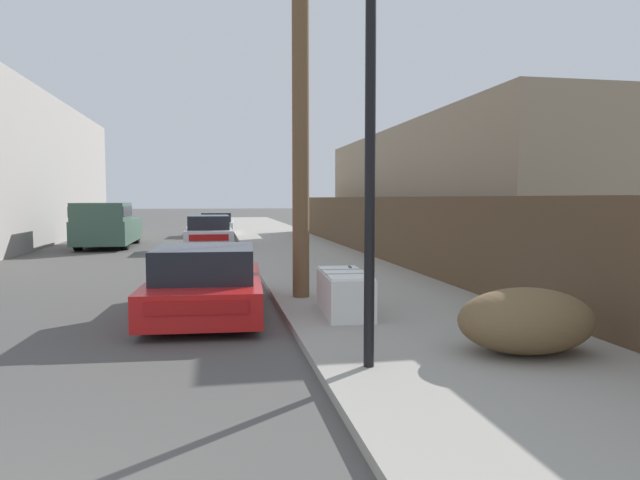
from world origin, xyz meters
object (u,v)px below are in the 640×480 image
object	(u,v)px
car_parked_far	(217,225)
brush_pile	(526,320)
discarded_fridge	(344,293)
pickup_truck	(107,225)
car_parked_mid	(209,233)
parked_sports_car_red	(206,284)
utility_pole	(300,74)
street_lamp	(370,119)

from	to	relation	value
car_parked_far	brush_pile	xyz separation A→B (m)	(3.59, -25.31, -0.07)
discarded_fridge	pickup_truck	xyz separation A→B (m)	(-6.43, 15.46, 0.46)
car_parked_mid	pickup_truck	size ratio (longest dim) A/B	0.77
parked_sports_car_red	car_parked_far	size ratio (longest dim) A/B	0.92
parked_sports_car_red	brush_pile	xyz separation A→B (m)	(3.92, -3.60, -0.03)
parked_sports_car_red	car_parked_mid	distance (m)	13.00
utility_pole	discarded_fridge	bearing A→B (deg)	-75.23
utility_pole	parked_sports_car_red	bearing A→B (deg)	-152.89
pickup_truck	street_lamp	world-z (taller)	street_lamp
car_parked_far	street_lamp	xyz separation A→B (m)	(1.52, -25.50, 2.32)
car_parked_mid	street_lamp	distance (m)	17.06
discarded_fridge	brush_pile	xyz separation A→B (m)	(1.67, -2.77, 0.06)
discarded_fridge	parked_sports_car_red	xyz separation A→B (m)	(-2.26, 0.83, 0.09)
car_parked_mid	car_parked_far	distance (m)	8.72
pickup_truck	utility_pole	world-z (taller)	utility_pole
parked_sports_car_red	car_parked_mid	xyz separation A→B (m)	(-0.06, 13.00, 0.08)
street_lamp	car_parked_far	bearing A→B (deg)	93.41
car_parked_far	street_lamp	size ratio (longest dim) A/B	0.93
car_parked_mid	pickup_truck	xyz separation A→B (m)	(-4.12, 1.64, 0.29)
brush_pile	parked_sports_car_red	bearing A→B (deg)	137.48
parked_sports_car_red	utility_pole	bearing A→B (deg)	30.42
discarded_fridge	car_parked_mid	size ratio (longest dim) A/B	0.44
parked_sports_car_red	street_lamp	xyz separation A→B (m)	(1.86, -3.79, 2.36)
discarded_fridge	pickup_truck	world-z (taller)	pickup_truck
discarded_fridge	street_lamp	world-z (taller)	street_lamp
parked_sports_car_red	brush_pile	world-z (taller)	parked_sports_car_red
car_parked_mid	street_lamp	world-z (taller)	street_lamp
parked_sports_car_red	car_parked_far	world-z (taller)	car_parked_far
brush_pile	car_parked_far	bearing A→B (deg)	98.07
car_parked_far	car_parked_mid	bearing A→B (deg)	-90.27
car_parked_mid	utility_pole	bearing A→B (deg)	-81.94
pickup_truck	brush_pile	xyz separation A→B (m)	(8.10, -18.24, -0.40)
pickup_truck	utility_pole	distance (m)	15.36
car_parked_far	utility_pole	bearing A→B (deg)	-83.67
car_parked_far	pickup_truck	size ratio (longest dim) A/B	0.84
car_parked_mid	brush_pile	size ratio (longest dim) A/B	2.37
pickup_truck	brush_pile	bearing A→B (deg)	114.09
street_lamp	brush_pile	size ratio (longest dim) A/B	2.79
utility_pole	street_lamp	bearing A→B (deg)	-89.28
parked_sports_car_red	brush_pile	distance (m)	5.32
brush_pile	utility_pole	bearing A→B (deg)	115.20
car_parked_far	street_lamp	distance (m)	25.65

